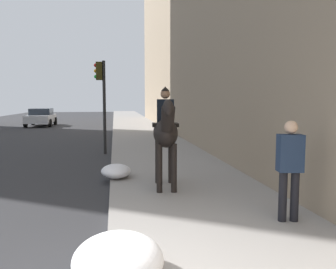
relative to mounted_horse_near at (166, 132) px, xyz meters
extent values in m
ellipsoid|color=black|center=(0.08, -0.01, -0.04)|extent=(1.54, 0.68, 0.66)
cylinder|color=black|center=(-0.38, -0.13, -0.78)|extent=(0.13, 0.13, 1.08)
cylinder|color=black|center=(-0.36, 0.19, -0.78)|extent=(0.13, 0.13, 1.08)
cylinder|color=black|center=(0.51, -0.20, -0.78)|extent=(0.13, 0.13, 1.08)
cylinder|color=black|center=(0.54, 0.12, -0.78)|extent=(0.13, 0.13, 1.08)
cylinder|color=black|center=(-0.69, 0.06, 0.31)|extent=(0.65, 0.33, 0.68)
ellipsoid|color=black|center=(-0.90, 0.07, 0.56)|extent=(0.64, 0.27, 0.49)
cylinder|color=black|center=(0.79, -0.07, -0.14)|extent=(0.29, 0.12, 0.55)
cube|color=black|center=(0.13, -0.01, 0.14)|extent=(0.49, 0.63, 0.08)
cube|color=black|center=(0.13, -0.01, 0.46)|extent=(0.31, 0.40, 0.55)
sphere|color=#8C664C|center=(0.13, -0.01, 0.85)|extent=(0.22, 0.22, 0.22)
cone|color=black|center=(0.13, -0.01, 0.97)|extent=(0.22, 0.22, 0.10)
cylinder|color=black|center=(-2.50, -1.62, -0.89)|extent=(0.14, 0.14, 0.85)
cylinder|color=black|center=(-2.53, -1.82, -0.89)|extent=(0.14, 0.14, 0.85)
cube|color=#1E2D47|center=(-2.51, -1.72, -0.16)|extent=(0.31, 0.43, 0.62)
sphere|color=#D8AD8C|center=(-2.51, -1.72, 0.27)|extent=(0.22, 0.22, 0.22)
cube|color=#B7BABF|center=(22.20, 7.11, -0.82)|extent=(4.41, 1.90, 0.60)
cube|color=#262D38|center=(22.46, 7.11, -0.26)|extent=(2.09, 1.65, 0.52)
cylinder|color=black|center=(20.85, 6.17, -1.12)|extent=(0.64, 0.23, 0.64)
cylinder|color=black|center=(20.83, 8.01, -1.12)|extent=(0.64, 0.23, 0.64)
cylinder|color=black|center=(23.57, 6.20, -1.12)|extent=(0.64, 0.23, 0.64)
cylinder|color=black|center=(23.55, 8.05, -1.12)|extent=(0.64, 0.23, 0.64)
cylinder|color=black|center=(6.26, 1.54, 0.40)|extent=(0.12, 0.12, 3.67)
cube|color=#2D280C|center=(6.26, 1.72, 1.84)|extent=(0.20, 0.24, 0.70)
sphere|color=red|center=(6.26, 1.85, 2.06)|extent=(0.14, 0.14, 0.14)
sphere|color=orange|center=(6.26, 1.85, 1.84)|extent=(0.14, 0.14, 0.14)
sphere|color=green|center=(6.26, 1.85, 1.62)|extent=(0.14, 0.14, 0.14)
ellipsoid|color=white|center=(-4.04, 1.13, -1.08)|extent=(1.35, 1.04, 0.47)
ellipsoid|color=white|center=(1.30, 1.13, -1.14)|extent=(1.01, 0.78, 0.35)
camera|label=1|loc=(-7.95, 1.15, 0.73)|focal=37.85mm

